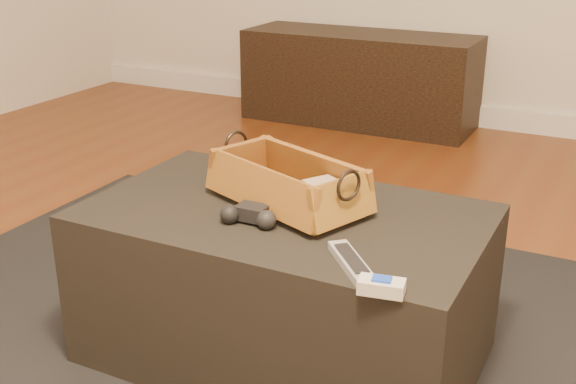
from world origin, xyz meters
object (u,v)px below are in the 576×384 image
at_px(media_cabinet, 359,78).
at_px(tv_remote, 278,194).
at_px(wicker_basket, 288,186).
at_px(cream_gadget, 381,286).
at_px(ottoman, 285,284).
at_px(game_controller, 250,215).
at_px(silver_remote, 351,262).

distance_m(media_cabinet, tv_remote, 2.38).
xyz_separation_m(tv_remote, wicker_basket, (0.03, 0.01, 0.02)).
xyz_separation_m(media_cabinet, cream_gadget, (1.07, -2.59, 0.19)).
xyz_separation_m(wicker_basket, cream_gadget, (0.38, -0.33, -0.04)).
xyz_separation_m(ottoman, wicker_basket, (-0.01, 0.04, 0.26)).
height_order(media_cabinet, ottoman, media_cabinet).
xyz_separation_m(tv_remote, game_controller, (0.00, -0.15, -0.00)).
bearing_deg(cream_gadget, silver_remote, 140.55).
bearing_deg(tv_remote, game_controller, -73.72).
xyz_separation_m(wicker_basket, silver_remote, (0.28, -0.25, -0.04)).
bearing_deg(game_controller, cream_gadget, -23.75).
distance_m(wicker_basket, silver_remote, 0.38).
height_order(ottoman, cream_gadget, cream_gadget).
height_order(ottoman, silver_remote, silver_remote).
xyz_separation_m(tv_remote, silver_remote, (0.30, -0.24, -0.02)).
xyz_separation_m(tv_remote, cream_gadget, (0.40, -0.32, -0.01)).
bearing_deg(tv_remote, cream_gadget, -23.35).
distance_m(wicker_basket, cream_gadget, 0.50).
distance_m(tv_remote, game_controller, 0.15).
bearing_deg(game_controller, wicker_basket, 81.21).
xyz_separation_m(wicker_basket, game_controller, (-0.02, -0.15, -0.03)).
height_order(ottoman, wicker_basket, wicker_basket).
bearing_deg(silver_remote, ottoman, 141.72).
height_order(media_cabinet, wicker_basket, wicker_basket).
height_order(tv_remote, silver_remote, tv_remote).
xyz_separation_m(media_cabinet, silver_remote, (0.98, -2.52, 0.19)).
xyz_separation_m(silver_remote, cream_gadget, (0.10, -0.08, 0.00)).
bearing_deg(wicker_basket, tv_remote, -164.64).
relative_size(tv_remote, wicker_basket, 0.47).
height_order(tv_remote, cream_gadget, tv_remote).
distance_m(media_cabinet, silver_remote, 2.70).
height_order(media_cabinet, game_controller, media_cabinet).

